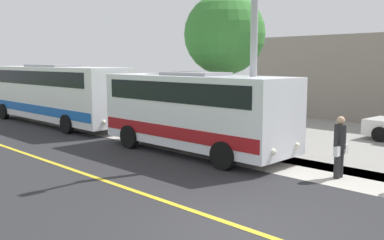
% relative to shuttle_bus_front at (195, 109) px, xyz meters
% --- Properties ---
extents(ground_plane, '(120.00, 120.00, 0.00)m').
position_rel_shuttle_bus_front_xyz_m(ground_plane, '(4.52, 5.67, -1.63)').
color(ground_plane, '#477238').
extents(road_surface, '(8.00, 100.00, 0.01)m').
position_rel_shuttle_bus_front_xyz_m(road_surface, '(4.52, 5.67, -1.63)').
color(road_surface, '#28282B').
rests_on(road_surface, ground).
extents(sidewalk, '(2.40, 100.00, 0.01)m').
position_rel_shuttle_bus_front_xyz_m(sidewalk, '(-0.68, 5.67, -1.63)').
color(sidewalk, '#B2ADA3').
rests_on(sidewalk, ground).
extents(road_centre_line, '(0.16, 100.00, 0.00)m').
position_rel_shuttle_bus_front_xyz_m(road_centre_line, '(4.52, 5.67, -1.62)').
color(road_centre_line, gold).
rests_on(road_centre_line, ground).
extents(shuttle_bus_front, '(2.68, 7.80, 2.97)m').
position_rel_shuttle_bus_front_xyz_m(shuttle_bus_front, '(0.00, 0.00, 0.00)').
color(shuttle_bus_front, white).
rests_on(shuttle_bus_front, ground).
extents(transit_bus_rear, '(2.72, 11.78, 3.19)m').
position_rel_shuttle_bus_front_xyz_m(transit_bus_rear, '(-0.02, -10.78, 0.12)').
color(transit_bus_rear, white).
rests_on(transit_bus_rear, ground).
extents(pedestrian_waiting, '(0.72, 0.34, 1.80)m').
position_rel_shuttle_bus_front_xyz_m(pedestrian_waiting, '(-0.43, 5.38, -0.66)').
color(pedestrian_waiting, '#262628').
rests_on(pedestrian_waiting, ground).
extents(street_light_pole, '(1.97, 0.24, 7.26)m').
position_rel_shuttle_bus_front_xyz_m(street_light_pole, '(-0.35, 2.23, 2.40)').
color(street_light_pole, '#9E9EA3').
rests_on(street_light_pole, ground).
extents(tree_curbside, '(3.43, 3.43, 6.21)m').
position_rel_shuttle_bus_front_xyz_m(tree_curbside, '(-2.88, -1.06, 2.83)').
color(tree_curbside, brown).
rests_on(tree_curbside, ground).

